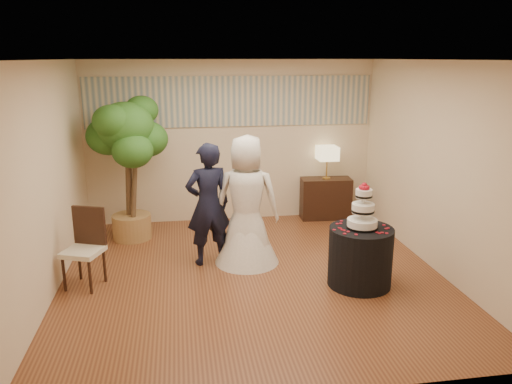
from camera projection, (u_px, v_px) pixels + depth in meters
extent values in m
cube|color=brown|center=(253.00, 275.00, 6.69)|extent=(5.00, 5.00, 0.00)
cube|color=white|center=(253.00, 60.00, 5.96)|extent=(5.00, 5.00, 0.00)
cube|color=beige|center=(232.00, 142.00, 8.71)|extent=(5.00, 0.06, 2.80)
cube|color=beige|center=(300.00, 244.00, 3.94)|extent=(5.00, 0.06, 2.80)
cube|color=beige|center=(46.00, 181.00, 5.95)|extent=(0.06, 5.00, 2.80)
cube|color=beige|center=(437.00, 167.00, 6.70)|extent=(0.06, 5.00, 2.80)
cube|color=#ABAD9D|center=(231.00, 102.00, 8.50)|extent=(4.90, 0.02, 0.85)
imported|color=black|center=(208.00, 204.00, 6.89)|extent=(0.71, 0.55, 1.73)
imported|color=white|center=(247.00, 200.00, 6.90)|extent=(1.09, 1.09, 1.83)
cylinder|color=black|center=(360.00, 257.00, 6.33)|extent=(0.83, 0.83, 0.76)
cube|color=black|center=(326.00, 198.00, 9.00)|extent=(0.91, 0.46, 0.74)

